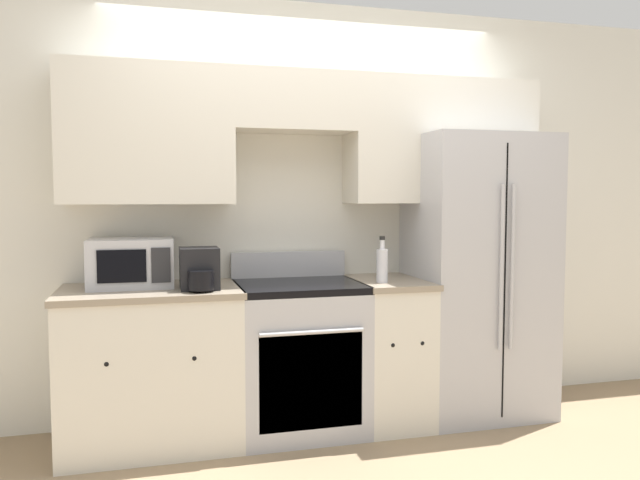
{
  "coord_description": "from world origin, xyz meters",
  "views": [
    {
      "loc": [
        -0.95,
        -3.24,
        1.39
      ],
      "look_at": [
        0.0,
        0.31,
        1.13
      ],
      "focal_mm": 35.0,
      "sensor_mm": 36.0,
      "label": 1
    }
  ],
  "objects_px": {
    "microwave": "(131,262)",
    "bottle": "(382,264)",
    "refrigerator": "(472,274)",
    "oven_range": "(299,355)"
  },
  "relations": [
    {
      "from": "refrigerator",
      "to": "bottle",
      "type": "relative_size",
      "value": 6.44
    },
    {
      "from": "bottle",
      "to": "microwave",
      "type": "bearing_deg",
      "value": 171.25
    },
    {
      "from": "refrigerator",
      "to": "bottle",
      "type": "xyz_separation_m",
      "value": [
        -0.7,
        -0.19,
        0.1
      ]
    },
    {
      "from": "microwave",
      "to": "refrigerator",
      "type": "bearing_deg",
      "value": -0.77
    },
    {
      "from": "microwave",
      "to": "bottle",
      "type": "distance_m",
      "value": 1.44
    },
    {
      "from": "microwave",
      "to": "bottle",
      "type": "height_order",
      "value": "bottle"
    },
    {
      "from": "refrigerator",
      "to": "bottle",
      "type": "height_order",
      "value": "refrigerator"
    },
    {
      "from": "refrigerator",
      "to": "bottle",
      "type": "distance_m",
      "value": 0.73
    },
    {
      "from": "refrigerator",
      "to": "microwave",
      "type": "height_order",
      "value": "refrigerator"
    },
    {
      "from": "oven_range",
      "to": "bottle",
      "type": "relative_size",
      "value": 3.79
    }
  ]
}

